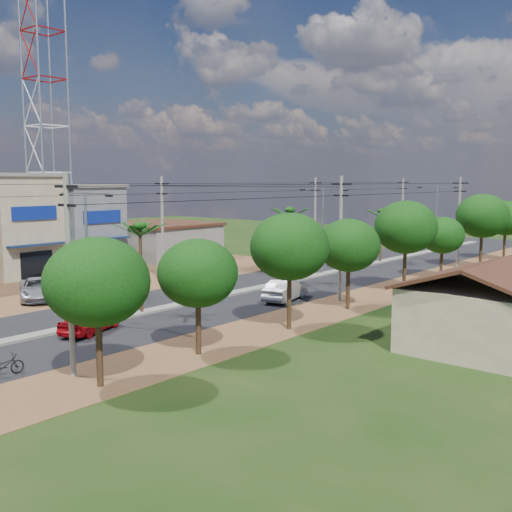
# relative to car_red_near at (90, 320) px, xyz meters

# --- Properties ---
(ground) EXTENTS (160.00, 160.00, 0.00)m
(ground) POSITION_rel_car_red_near_xyz_m (-1.50, 0.99, -0.73)
(ground) COLOR black
(ground) RESTS_ON ground
(road) EXTENTS (12.00, 110.00, 0.04)m
(road) POSITION_rel_car_red_near_xyz_m (-1.50, 15.99, -0.71)
(road) COLOR black
(road) RESTS_ON ground
(median) EXTENTS (1.00, 90.00, 0.18)m
(median) POSITION_rel_car_red_near_xyz_m (-1.50, 18.99, -0.64)
(median) COLOR #605E56
(median) RESTS_ON ground
(dirt_lot_west) EXTENTS (18.00, 46.00, 0.04)m
(dirt_lot_west) POSITION_rel_car_red_near_xyz_m (-16.50, 8.99, -0.71)
(dirt_lot_west) COLOR brown
(dirt_lot_west) RESTS_ON ground
(dirt_shoulder_east) EXTENTS (5.00, 90.00, 0.03)m
(dirt_shoulder_east) POSITION_rel_car_red_near_xyz_m (7.00, 15.99, -0.72)
(dirt_shoulder_east) COLOR brown
(dirt_shoulder_east) RESTS_ON ground
(shophouse_cream) EXTENTS (9.00, 6.40, 9.30)m
(shophouse_cream) POSITION_rel_car_red_near_xyz_m (-23.48, 7.99, 3.93)
(shophouse_cream) COLOR gray
(shophouse_cream) RESTS_ON ground
(shophouse_grey) EXTENTS (9.00, 6.40, 8.30)m
(shophouse_grey) POSITION_rel_car_red_near_xyz_m (-23.48, 14.99, 3.43)
(shophouse_grey) COLOR #515559
(shophouse_grey) RESTS_ON ground
(low_shed) EXTENTS (10.40, 10.40, 3.95)m
(low_shed) POSITION_rel_car_red_near_xyz_m (-22.50, 24.99, 1.23)
(low_shed) COLOR #605E56
(low_shed) RESTS_ON ground
(telecom_tower) EXTENTS (3.80, 3.80, 43.00)m
(telecom_tower) POSITION_rel_car_red_near_xyz_m (-28.50, 14.99, 18.38)
(telecom_tower) COLOR gray
(telecom_tower) RESTS_ON ground
(house_east_near) EXTENTS (7.60, 7.50, 4.60)m
(house_east_near) POSITION_rel_car_red_near_xyz_m (18.50, 10.99, 1.66)
(house_east_near) COLOR gray
(house_east_near) RESTS_ON ground
(tree_east_a) EXTENTS (4.40, 4.40, 6.37)m
(tree_east_a) POSITION_rel_car_red_near_xyz_m (8.00, -5.01, 3.76)
(tree_east_a) COLOR black
(tree_east_a) RESTS_ON ground
(tree_east_b) EXTENTS (4.00, 4.00, 5.83)m
(tree_east_b) POSITION_rel_car_red_near_xyz_m (7.80, 0.99, 3.38)
(tree_east_b) COLOR black
(tree_east_b) RESTS_ON ground
(tree_east_c) EXTENTS (4.60, 4.60, 6.83)m
(tree_east_c) POSITION_rel_car_red_near_xyz_m (8.20, 7.99, 4.13)
(tree_east_c) COLOR black
(tree_east_c) RESTS_ON ground
(tree_east_d) EXTENTS (4.20, 4.20, 6.13)m
(tree_east_d) POSITION_rel_car_red_near_xyz_m (7.90, 14.99, 3.61)
(tree_east_d) COLOR black
(tree_east_d) RESTS_ON ground
(tree_east_e) EXTENTS (4.80, 4.80, 7.14)m
(tree_east_e) POSITION_rel_car_red_near_xyz_m (8.10, 22.99, 4.36)
(tree_east_e) COLOR black
(tree_east_e) RESTS_ON ground
(tree_east_f) EXTENTS (3.80, 3.80, 5.52)m
(tree_east_f) POSITION_rel_car_red_near_xyz_m (7.70, 30.99, 3.15)
(tree_east_f) COLOR black
(tree_east_f) RESTS_ON ground
(tree_east_g) EXTENTS (5.00, 5.00, 7.38)m
(tree_east_g) POSITION_rel_car_red_near_xyz_m (8.30, 38.99, 4.51)
(tree_east_g) COLOR black
(tree_east_g) RESTS_ON ground
(tree_east_h) EXTENTS (4.40, 4.40, 6.52)m
(tree_east_h) POSITION_rel_car_red_near_xyz_m (8.00, 46.99, 3.91)
(tree_east_h) COLOR black
(tree_east_h) RESTS_ON ground
(palm_median_near) EXTENTS (2.00, 2.00, 6.15)m
(palm_median_near) POSITION_rel_car_red_near_xyz_m (-1.50, 4.99, 4.80)
(palm_median_near) COLOR black
(palm_median_near) RESTS_ON ground
(palm_median_mid) EXTENTS (2.00, 2.00, 6.55)m
(palm_median_mid) POSITION_rel_car_red_near_xyz_m (-1.50, 20.99, 5.17)
(palm_median_mid) COLOR black
(palm_median_mid) RESTS_ON ground
(palm_median_far) EXTENTS (2.00, 2.00, 5.85)m
(palm_median_far) POSITION_rel_car_red_near_xyz_m (-1.50, 36.99, 4.53)
(palm_median_far) COLOR black
(palm_median_far) RESTS_ON ground
(streetlight_near) EXTENTS (5.10, 0.18, 8.00)m
(streetlight_near) POSITION_rel_car_red_near_xyz_m (-1.50, 0.99, 4.05)
(streetlight_near) COLOR gray
(streetlight_near) RESTS_ON ground
(streetlight_mid) EXTENTS (5.10, 0.18, 8.00)m
(streetlight_mid) POSITION_rel_car_red_near_xyz_m (-1.50, 25.99, 4.05)
(streetlight_mid) COLOR gray
(streetlight_mid) RESTS_ON ground
(streetlight_far) EXTENTS (5.10, 0.18, 8.00)m
(streetlight_far) POSITION_rel_car_red_near_xyz_m (-1.50, 50.99, 4.05)
(streetlight_far) COLOR gray
(streetlight_far) RESTS_ON ground
(utility_pole_w_b) EXTENTS (1.60, 0.24, 9.00)m
(utility_pole_w_b) POSITION_rel_car_red_near_xyz_m (-8.50, 12.99, 4.02)
(utility_pole_w_b) COLOR #605E56
(utility_pole_w_b) RESTS_ON ground
(utility_pole_w_c) EXTENTS (1.60, 0.24, 9.00)m
(utility_pole_w_c) POSITION_rel_car_red_near_xyz_m (-8.50, 34.99, 4.02)
(utility_pole_w_c) COLOR #605E56
(utility_pole_w_c) RESTS_ON ground
(utility_pole_w_d) EXTENTS (1.60, 0.24, 9.00)m
(utility_pole_w_d) POSITION_rel_car_red_near_xyz_m (-8.50, 55.99, 4.02)
(utility_pole_w_d) COLOR #605E56
(utility_pole_w_d) RESTS_ON ground
(utility_pole_e_a) EXTENTS (1.60, 0.24, 9.00)m
(utility_pole_e_a) POSITION_rel_car_red_near_xyz_m (6.00, -5.01, 4.02)
(utility_pole_e_a) COLOR #605E56
(utility_pole_e_a) RESTS_ON ground
(utility_pole_e_b) EXTENTS (1.60, 0.24, 9.00)m
(utility_pole_e_b) POSITION_rel_car_red_near_xyz_m (6.00, 16.99, 4.02)
(utility_pole_e_b) COLOR #605E56
(utility_pole_e_b) RESTS_ON ground
(utility_pole_e_c) EXTENTS (1.60, 0.24, 9.00)m
(utility_pole_e_c) POSITION_rel_car_red_near_xyz_m (6.00, 38.99, 4.02)
(utility_pole_e_c) COLOR #605E56
(utility_pole_e_c) RESTS_ON ground
(car_red_near) EXTENTS (3.20, 4.64, 1.47)m
(car_red_near) POSITION_rel_car_red_near_xyz_m (0.00, 0.00, 0.00)
(car_red_near) COLOR #95080D
(car_red_near) RESTS_ON ground
(car_silver_mid) EXTENTS (2.74, 4.99, 1.56)m
(car_silver_mid) POSITION_rel_car_red_near_xyz_m (2.99, 14.48, 0.05)
(car_silver_mid) COLOR gray
(car_silver_mid) RESTS_ON ground
(car_white_far) EXTENTS (3.75, 5.42, 1.46)m
(car_white_far) POSITION_rel_car_red_near_xyz_m (-6.50, 26.46, -0.00)
(car_white_far) COLOR #AAAAA6
(car_white_far) RESTS_ON ground
(car_parked_silver) EXTENTS (6.22, 4.97, 1.57)m
(car_parked_silver) POSITION_rel_car_red_near_xyz_m (-11.00, 3.24, 0.05)
(car_parked_silver) COLOR gray
(car_parked_silver) RESTS_ON ground
(car_parked_dark) EXTENTS (4.50, 3.00, 1.42)m
(car_parked_dark) POSITION_rel_car_red_near_xyz_m (-14.13, 6.38, -0.02)
(car_parked_dark) COLOR black
(car_parked_dark) RESTS_ON ground
(moto_rider_east) EXTENTS (0.73, 1.87, 0.97)m
(moto_rider_east) POSITION_rel_car_red_near_xyz_m (3.70, -7.02, -0.25)
(moto_rider_east) COLOR black
(moto_rider_east) RESTS_ON ground
(moto_rider_west_a) EXTENTS (1.15, 1.76, 0.88)m
(moto_rider_west_a) POSITION_rel_car_red_near_xyz_m (-5.42, 14.71, -0.29)
(moto_rider_west_a) COLOR black
(moto_rider_west_a) RESTS_ON ground
(moto_rider_west_b) EXTENTS (0.82, 1.65, 0.95)m
(moto_rider_west_b) POSITION_rel_car_red_near_xyz_m (-4.18, 31.87, -0.26)
(moto_rider_west_b) COLOR black
(moto_rider_west_b) RESTS_ON ground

